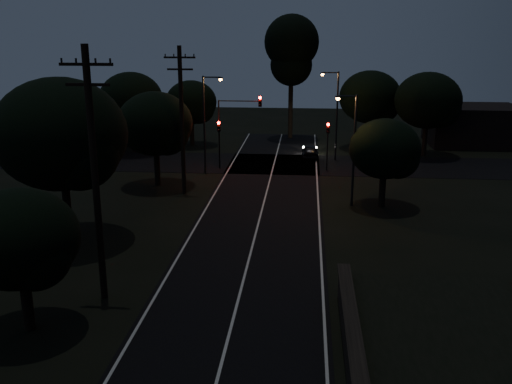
{
  "coord_description": "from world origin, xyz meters",
  "views": [
    {
      "loc": [
        2.84,
        -7.53,
        11.52
      ],
      "look_at": [
        0.0,
        24.0,
        2.5
      ],
      "focal_mm": 40.0,
      "sensor_mm": 36.0,
      "label": 1
    }
  ],
  "objects_px": {
    "utility_pole_far": "(182,119)",
    "car": "(310,151)",
    "utility_pole_mid": "(95,173)",
    "signal_right": "(328,137)",
    "signal_mast": "(239,118)",
    "streetlight_a": "(206,118)",
    "streetlight_b": "(335,110)",
    "streetlight_c": "(352,143)",
    "tall_pine": "(291,50)",
    "signal_left": "(219,136)"
  },
  "relations": [
    {
      "from": "utility_pole_far",
      "to": "car",
      "type": "relative_size",
      "value": 2.83
    },
    {
      "from": "utility_pole_mid",
      "to": "signal_right",
      "type": "xyz_separation_m",
      "value": [
        10.6,
        24.99,
        -2.9
      ]
    },
    {
      "from": "utility_pole_far",
      "to": "signal_mast",
      "type": "height_order",
      "value": "utility_pole_far"
    },
    {
      "from": "utility_pole_mid",
      "to": "utility_pole_far",
      "type": "bearing_deg",
      "value": 90.0
    },
    {
      "from": "streetlight_a",
      "to": "streetlight_b",
      "type": "bearing_deg",
      "value": 29.48
    },
    {
      "from": "utility_pole_far",
      "to": "signal_mast",
      "type": "xyz_separation_m",
      "value": [
        3.09,
        7.99,
        -1.15
      ]
    },
    {
      "from": "streetlight_c",
      "to": "streetlight_b",
      "type": "bearing_deg",
      "value": 92.14
    },
    {
      "from": "signal_right",
      "to": "signal_mast",
      "type": "relative_size",
      "value": 0.66
    },
    {
      "from": "utility_pole_mid",
      "to": "streetlight_b",
      "type": "xyz_separation_m",
      "value": [
        11.31,
        29.0,
        -1.1
      ]
    },
    {
      "from": "utility_pole_far",
      "to": "signal_right",
      "type": "bearing_deg",
      "value": 37.0
    },
    {
      "from": "tall_pine",
      "to": "signal_right",
      "type": "bearing_deg",
      "value": -76.51
    },
    {
      "from": "signal_right",
      "to": "streetlight_a",
      "type": "height_order",
      "value": "streetlight_a"
    },
    {
      "from": "signal_left",
      "to": "streetlight_c",
      "type": "height_order",
      "value": "streetlight_c"
    },
    {
      "from": "signal_right",
      "to": "utility_pole_mid",
      "type": "bearing_deg",
      "value": -112.99
    },
    {
      "from": "tall_pine",
      "to": "streetlight_b",
      "type": "xyz_separation_m",
      "value": [
        4.31,
        -11.0,
        -4.87
      ]
    },
    {
      "from": "signal_mast",
      "to": "signal_left",
      "type": "bearing_deg",
      "value": -179.87
    },
    {
      "from": "utility_pole_mid",
      "to": "streetlight_a",
      "type": "bearing_deg",
      "value": 88.27
    },
    {
      "from": "signal_left",
      "to": "streetlight_a",
      "type": "distance_m",
      "value": 2.77
    },
    {
      "from": "utility_pole_mid",
      "to": "streetlight_c",
      "type": "bearing_deg",
      "value": 51.74
    },
    {
      "from": "streetlight_c",
      "to": "car",
      "type": "distance_m",
      "value": 15.44
    },
    {
      "from": "signal_mast",
      "to": "utility_pole_mid",
      "type": "bearing_deg",
      "value": -97.04
    },
    {
      "from": "utility_pole_mid",
      "to": "car",
      "type": "xyz_separation_m",
      "value": [
        9.2,
        29.75,
        -5.11
      ]
    },
    {
      "from": "signal_left",
      "to": "streetlight_b",
      "type": "bearing_deg",
      "value": 22.05
    },
    {
      "from": "utility_pole_far",
      "to": "car",
      "type": "height_order",
      "value": "utility_pole_far"
    },
    {
      "from": "streetlight_a",
      "to": "streetlight_c",
      "type": "xyz_separation_m",
      "value": [
        11.14,
        -8.0,
        -0.29
      ]
    },
    {
      "from": "signal_right",
      "to": "streetlight_b",
      "type": "bearing_deg",
      "value": 80.0
    },
    {
      "from": "car",
      "to": "signal_left",
      "type": "bearing_deg",
      "value": 30.0
    },
    {
      "from": "streetlight_b",
      "to": "tall_pine",
      "type": "bearing_deg",
      "value": 111.38
    },
    {
      "from": "tall_pine",
      "to": "car",
      "type": "bearing_deg",
      "value": -77.88
    },
    {
      "from": "signal_right",
      "to": "streetlight_c",
      "type": "relative_size",
      "value": 0.55
    },
    {
      "from": "utility_pole_mid",
      "to": "streetlight_c",
      "type": "height_order",
      "value": "utility_pole_mid"
    },
    {
      "from": "signal_mast",
      "to": "car",
      "type": "relative_size",
      "value": 1.68
    },
    {
      "from": "signal_left",
      "to": "streetlight_a",
      "type": "height_order",
      "value": "streetlight_a"
    },
    {
      "from": "streetlight_a",
      "to": "tall_pine",
      "type": "bearing_deg",
      "value": 69.64
    },
    {
      "from": "signal_right",
      "to": "car",
      "type": "xyz_separation_m",
      "value": [
        -1.4,
        4.77,
        -2.2
      ]
    },
    {
      "from": "utility_pole_mid",
      "to": "streetlight_a",
      "type": "height_order",
      "value": "utility_pole_mid"
    },
    {
      "from": "signal_right",
      "to": "streetlight_a",
      "type": "distance_m",
      "value": 10.26
    },
    {
      "from": "car",
      "to": "signal_mast",
      "type": "bearing_deg",
      "value": 36.49
    },
    {
      "from": "signal_right",
      "to": "streetlight_c",
      "type": "bearing_deg",
      "value": -82.98
    },
    {
      "from": "signal_mast",
      "to": "car",
      "type": "bearing_deg",
      "value": 37.91
    },
    {
      "from": "tall_pine",
      "to": "signal_left",
      "type": "height_order",
      "value": "tall_pine"
    },
    {
      "from": "utility_pole_mid",
      "to": "signal_mast",
      "type": "bearing_deg",
      "value": 82.96
    },
    {
      "from": "car",
      "to": "streetlight_b",
      "type": "bearing_deg",
      "value": 158.9
    },
    {
      "from": "utility_pole_far",
      "to": "signal_left",
      "type": "distance_m",
      "value": 8.53
    },
    {
      "from": "tall_pine",
      "to": "signal_left",
      "type": "xyz_separation_m",
      "value": [
        -5.6,
        -15.01,
        -6.66
      ]
    },
    {
      "from": "signal_mast",
      "to": "streetlight_a",
      "type": "relative_size",
      "value": 0.78
    },
    {
      "from": "signal_right",
      "to": "streetlight_a",
      "type": "bearing_deg",
      "value": -168.66
    },
    {
      "from": "car",
      "to": "utility_pole_far",
      "type": "bearing_deg",
      "value": 52.77
    },
    {
      "from": "signal_left",
      "to": "signal_right",
      "type": "distance_m",
      "value": 9.2
    },
    {
      "from": "streetlight_b",
      "to": "signal_left",
      "type": "bearing_deg",
      "value": -157.95
    }
  ]
}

